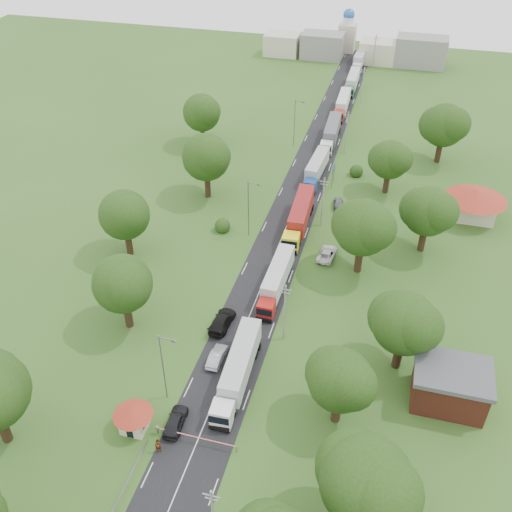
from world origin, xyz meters
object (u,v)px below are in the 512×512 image
(pedestrian_near, at_px, (158,446))
(guard_booth, at_px, (133,416))
(info_sign, at_px, (334,171))
(truck_0, at_px, (238,369))
(boom_barrier, at_px, (184,435))
(car_lane_front, at_px, (175,421))
(car_lane_mid, at_px, (217,356))

(pedestrian_near, bearing_deg, guard_booth, 135.02)
(info_sign, relative_size, truck_0, 0.28)
(boom_barrier, height_order, pedestrian_near, pedestrian_near)
(car_lane_front, bearing_deg, boom_barrier, 134.02)
(car_lane_front, distance_m, pedestrian_near, 3.64)
(car_lane_front, xyz_separation_m, car_lane_mid, (1.34, 10.50, -0.06))
(boom_barrier, xyz_separation_m, car_lane_front, (-1.64, 1.50, -0.10))
(boom_barrier, height_order, guard_booth, guard_booth)
(guard_booth, relative_size, car_lane_mid, 0.99)
(guard_booth, bearing_deg, boom_barrier, 0.01)
(info_sign, distance_m, car_lane_front, 59.11)
(info_sign, bearing_deg, car_lane_front, -97.98)
(info_sign, relative_size, car_lane_front, 0.88)
(boom_barrier, xyz_separation_m, guard_booth, (-5.84, -0.00, 1.27))
(boom_barrier, height_order, car_lane_front, car_lane_front)
(car_lane_front, bearing_deg, info_sign, -101.55)
(guard_booth, bearing_deg, car_lane_mid, 65.21)
(guard_booth, xyz_separation_m, pedestrian_near, (3.70, -2.10, -1.22))
(pedestrian_near, bearing_deg, truck_0, 49.56)
(car_lane_front, xyz_separation_m, pedestrian_near, (-0.50, -3.60, 0.15))
(truck_0, bearing_deg, car_lane_mid, 144.99)
(info_sign, relative_size, pedestrian_near, 2.17)
(truck_0, distance_m, car_lane_front, 9.49)
(guard_booth, distance_m, truck_0, 13.16)
(info_sign, bearing_deg, guard_booth, -101.68)
(info_sign, xyz_separation_m, truck_0, (-3.29, -50.50, -0.84))
(info_sign, height_order, car_lane_front, info_sign)
(car_lane_mid, bearing_deg, car_lane_front, 83.41)
(pedestrian_near, bearing_deg, car_lane_mid, 67.11)
(pedestrian_near, bearing_deg, car_lane_front, 66.66)
(truck_0, relative_size, car_lane_mid, 3.31)
(guard_booth, relative_size, info_sign, 1.07)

